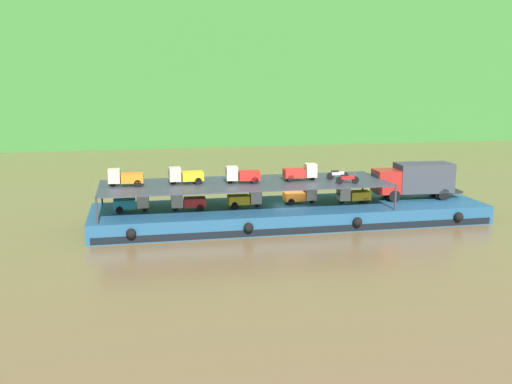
# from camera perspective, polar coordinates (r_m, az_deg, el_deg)

# --- Properties ---
(ground_plane) EXTENTS (400.00, 400.00, 0.00)m
(ground_plane) POSITION_cam_1_polar(r_m,az_deg,el_deg) (49.75, 3.28, -2.92)
(ground_plane) COLOR brown
(hillside_far_bank) EXTENTS (138.08, 34.33, 37.24)m
(hillside_far_bank) POSITION_cam_1_polar(r_m,az_deg,el_deg) (116.32, -5.55, 15.54)
(hillside_far_bank) COLOR #33702D
(hillside_far_bank) RESTS_ON ground
(cargo_barge) EXTENTS (32.40, 8.53, 1.50)m
(cargo_barge) POSITION_cam_1_polar(r_m,az_deg,el_deg) (49.55, 3.30, -2.09)
(cargo_barge) COLOR navy
(cargo_barge) RESTS_ON ground
(covered_lorry) EXTENTS (7.92, 2.56, 3.10)m
(covered_lorry) POSITION_cam_1_polar(r_m,az_deg,el_deg) (53.27, 14.99, 1.17)
(covered_lorry) COLOR maroon
(covered_lorry) RESTS_ON cargo_barge
(cargo_rack) EXTENTS (23.20, 7.13, 2.00)m
(cargo_rack) POSITION_cam_1_polar(r_m,az_deg,el_deg) (48.20, -1.05, 0.82)
(cargo_rack) COLOR #2D333D
(cargo_rack) RESTS_ON cargo_barge
(mini_truck_lower_stern) EXTENTS (2.76, 1.23, 1.38)m
(mini_truck_lower_stern) POSITION_cam_1_polar(r_m,az_deg,el_deg) (47.92, -11.82, -1.00)
(mini_truck_lower_stern) COLOR teal
(mini_truck_lower_stern) RESTS_ON cargo_barge
(mini_truck_lower_aft) EXTENTS (2.78, 1.26, 1.38)m
(mini_truck_lower_aft) POSITION_cam_1_polar(r_m,az_deg,el_deg) (47.64, -6.57, -0.91)
(mini_truck_lower_aft) COLOR red
(mini_truck_lower_aft) RESTS_ON cargo_barge
(mini_truck_lower_mid) EXTENTS (2.75, 1.22, 1.38)m
(mini_truck_lower_mid) POSITION_cam_1_polar(r_m,az_deg,el_deg) (48.42, -1.04, -0.64)
(mini_truck_lower_mid) COLOR gold
(mini_truck_lower_mid) RESTS_ON cargo_barge
(mini_truck_lower_fore) EXTENTS (2.77, 1.25, 1.38)m
(mini_truck_lower_fore) POSITION_cam_1_polar(r_m,az_deg,el_deg) (49.91, 4.28, -0.31)
(mini_truck_lower_fore) COLOR orange
(mini_truck_lower_fore) RESTS_ON cargo_barge
(mini_truck_lower_bow) EXTENTS (2.74, 1.20, 1.38)m
(mini_truck_lower_bow) POSITION_cam_1_polar(r_m,az_deg,el_deg) (50.61, 9.28, -0.26)
(mini_truck_lower_bow) COLOR gold
(mini_truck_lower_bow) RESTS_ON cargo_barge
(mini_truck_upper_stern) EXTENTS (2.78, 1.27, 1.38)m
(mini_truck_upper_stern) POSITION_cam_1_polar(r_m,az_deg,el_deg) (47.78, -12.43, 1.38)
(mini_truck_upper_stern) COLOR orange
(mini_truck_upper_stern) RESTS_ON cargo_rack
(mini_truck_upper_mid) EXTENTS (2.77, 1.26, 1.38)m
(mini_truck_upper_mid) POSITION_cam_1_polar(r_m,az_deg,el_deg) (47.90, -6.79, 1.59)
(mini_truck_upper_mid) COLOR gold
(mini_truck_upper_mid) RESTS_ON cargo_rack
(mini_truck_upper_fore) EXTENTS (2.79, 1.29, 1.38)m
(mini_truck_upper_fore) POSITION_cam_1_polar(r_m,az_deg,el_deg) (47.94, -1.33, 1.67)
(mini_truck_upper_fore) COLOR red
(mini_truck_upper_fore) RESTS_ON cargo_rack
(mini_truck_upper_bow) EXTENTS (2.76, 1.23, 1.38)m
(mini_truck_upper_bow) POSITION_cam_1_polar(r_m,az_deg,el_deg) (49.30, 4.31, 1.91)
(mini_truck_upper_bow) COLOR red
(mini_truck_upper_bow) RESTS_ON cargo_rack
(motorcycle_upper_port) EXTENTS (1.90, 0.55, 0.87)m
(motorcycle_upper_port) POSITION_cam_1_polar(r_m,az_deg,el_deg) (48.16, 8.75, 1.28)
(motorcycle_upper_port) COLOR black
(motorcycle_upper_port) RESTS_ON cargo_rack
(motorcycle_upper_centre) EXTENTS (1.90, 0.55, 0.87)m
(motorcycle_upper_centre) POSITION_cam_1_polar(r_m,az_deg,el_deg) (50.11, 7.81, 1.69)
(motorcycle_upper_centre) COLOR black
(motorcycle_upper_centre) RESTS_ON cargo_rack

